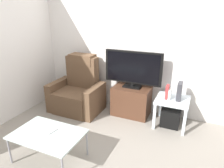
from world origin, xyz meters
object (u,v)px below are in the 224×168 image
at_px(book_middle, 170,94).
at_px(coffee_table, 48,135).
at_px(book_leftmost, 167,92).
at_px(television, 133,69).
at_px(recliner_armchair, 78,91).
at_px(side_table, 172,103).
at_px(subwoofer_box, 171,117).
at_px(tv_stand, 131,101).
at_px(game_console, 179,91).
at_px(cell_phone, 52,131).

height_order(book_middle, coffee_table, book_middle).
distance_m(book_leftmost, coffee_table, 1.98).
height_order(television, recliner_armchair, television).
distance_m(recliner_armchair, coffee_table, 1.49).
bearing_deg(book_middle, recliner_armchair, -176.93).
bearing_deg(side_table, book_middle, -159.56).
bearing_deg(subwoofer_box, book_middle, -159.56).
xyz_separation_m(tv_stand, coffee_table, (-0.60, -1.63, 0.10)).
xyz_separation_m(side_table, subwoofer_box, (-0.00, -0.00, -0.26)).
height_order(book_leftmost, game_console, game_console).
height_order(tv_stand, book_middle, book_middle).
bearing_deg(recliner_armchair, game_console, -0.73).
xyz_separation_m(recliner_armchair, side_table, (1.80, 0.11, 0.04)).
xyz_separation_m(recliner_armchair, game_console, (1.89, 0.12, 0.28)).
height_order(recliner_armchair, coffee_table, recliner_armchair).
bearing_deg(side_table, subwoofer_box, -135.00).
xyz_separation_m(side_table, game_console, (0.09, 0.01, 0.23)).
distance_m(tv_stand, book_leftmost, 0.75).
relative_size(coffee_table, cell_phone, 6.00).
bearing_deg(side_table, recliner_armchair, -176.39).
height_order(subwoofer_box, cell_phone, cell_phone).
xyz_separation_m(tv_stand, book_middle, (0.70, -0.11, 0.31)).
xyz_separation_m(side_table, coffee_table, (-1.35, -1.53, -0.04)).
bearing_deg(subwoofer_box, side_table, 45.00).
distance_m(subwoofer_box, book_middle, 0.43).
height_order(book_middle, game_console, game_console).
distance_m(television, recliner_armchair, 1.20).
xyz_separation_m(tv_stand, book_leftmost, (0.65, -0.11, 0.34)).
bearing_deg(game_console, subwoofer_box, -173.66).
relative_size(book_middle, cell_phone, 1.17).
distance_m(book_middle, coffee_table, 2.01).
xyz_separation_m(subwoofer_box, cell_phone, (-1.34, -1.47, 0.25)).
distance_m(subwoofer_box, book_leftmost, 0.47).
bearing_deg(television, coffee_table, -109.96).
bearing_deg(game_console, tv_stand, 174.37).
xyz_separation_m(coffee_table, cell_phone, (0.02, 0.06, 0.03)).
xyz_separation_m(tv_stand, game_console, (0.84, -0.08, 0.37)).
bearing_deg(book_middle, television, 169.31).
bearing_deg(book_middle, subwoofer_box, 20.44).
distance_m(coffee_table, cell_phone, 0.07).
relative_size(subwoofer_box, book_leftmost, 1.34).
bearing_deg(television, game_console, -6.91).
xyz_separation_m(side_table, book_leftmost, (-0.10, -0.02, 0.20)).
relative_size(television, game_console, 3.52).
bearing_deg(game_console, television, 173.09).
bearing_deg(tv_stand, coffee_table, -110.18).
height_order(side_table, book_middle, book_middle).
distance_m(book_middle, cell_phone, 1.95).
xyz_separation_m(television, cell_phone, (-0.58, -1.59, -0.50)).
height_order(recliner_armchair, book_leftmost, recliner_armchair).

